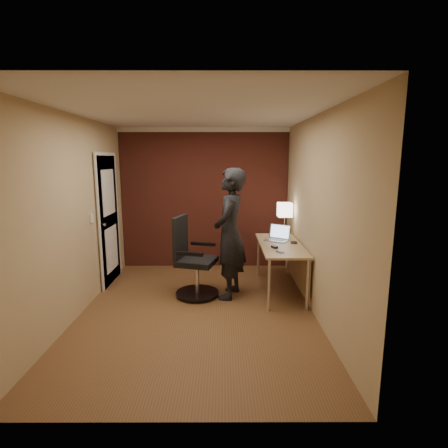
{
  "coord_description": "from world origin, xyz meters",
  "views": [
    {
      "loc": [
        0.34,
        -4.32,
        1.95
      ],
      "look_at": [
        0.35,
        0.55,
        1.05
      ],
      "focal_mm": 28.0,
      "sensor_mm": 36.0,
      "label": 1
    }
  ],
  "objects_px": {
    "mouse": "(274,247)",
    "person": "(230,234)",
    "wallet": "(294,242)",
    "laptop": "(278,236)",
    "office_chair": "(192,262)",
    "desk_lamp": "(285,210)",
    "desk": "(285,252)",
    "phone": "(280,252)"
  },
  "relations": [
    {
      "from": "mouse",
      "to": "person",
      "type": "height_order",
      "value": "person"
    },
    {
      "from": "wallet",
      "to": "person",
      "type": "relative_size",
      "value": 0.06
    },
    {
      "from": "laptop",
      "to": "office_chair",
      "type": "relative_size",
      "value": 0.37
    },
    {
      "from": "wallet",
      "to": "mouse",
      "type": "bearing_deg",
      "value": -139.28
    },
    {
      "from": "laptop",
      "to": "person",
      "type": "relative_size",
      "value": 0.23
    },
    {
      "from": "laptop",
      "to": "office_chair",
      "type": "bearing_deg",
      "value": -161.86
    },
    {
      "from": "desk_lamp",
      "to": "mouse",
      "type": "bearing_deg",
      "value": -108.61
    },
    {
      "from": "desk",
      "to": "wallet",
      "type": "xyz_separation_m",
      "value": [
        0.13,
        0.05,
        0.14
      ]
    },
    {
      "from": "desk",
      "to": "mouse",
      "type": "distance_m",
      "value": 0.34
    },
    {
      "from": "phone",
      "to": "office_chair",
      "type": "relative_size",
      "value": 0.1
    },
    {
      "from": "desk",
      "to": "person",
      "type": "relative_size",
      "value": 0.81
    },
    {
      "from": "office_chair",
      "to": "person",
      "type": "xyz_separation_m",
      "value": [
        0.54,
        -0.02,
        0.42
      ]
    },
    {
      "from": "mouse",
      "to": "wallet",
      "type": "xyz_separation_m",
      "value": [
        0.33,
        0.28,
        -0.01
      ]
    },
    {
      "from": "desk",
      "to": "phone",
      "type": "xyz_separation_m",
      "value": [
        -0.15,
        -0.46,
        0.13
      ]
    },
    {
      "from": "desk_lamp",
      "to": "desk",
      "type": "bearing_deg",
      "value": -97.58
    },
    {
      "from": "phone",
      "to": "office_chair",
      "type": "distance_m",
      "value": 1.27
    },
    {
      "from": "desk_lamp",
      "to": "phone",
      "type": "height_order",
      "value": "desk_lamp"
    },
    {
      "from": "laptop",
      "to": "phone",
      "type": "bearing_deg",
      "value": -96.59
    },
    {
      "from": "laptop",
      "to": "wallet",
      "type": "height_order",
      "value": "laptop"
    },
    {
      "from": "mouse",
      "to": "wallet",
      "type": "height_order",
      "value": "mouse"
    },
    {
      "from": "desk",
      "to": "desk_lamp",
      "type": "height_order",
      "value": "desk_lamp"
    },
    {
      "from": "mouse",
      "to": "office_chair",
      "type": "bearing_deg",
      "value": 154.45
    },
    {
      "from": "mouse",
      "to": "wallet",
      "type": "relative_size",
      "value": 0.91
    },
    {
      "from": "wallet",
      "to": "desk_lamp",
      "type": "bearing_deg",
      "value": 96.17
    },
    {
      "from": "phone",
      "to": "mouse",
      "type": "bearing_deg",
      "value": 76.14
    },
    {
      "from": "desk",
      "to": "phone",
      "type": "distance_m",
      "value": 0.51
    },
    {
      "from": "wallet",
      "to": "office_chair",
      "type": "bearing_deg",
      "value": -171.91
    },
    {
      "from": "laptop",
      "to": "desk_lamp",
      "type": "bearing_deg",
      "value": 65.12
    },
    {
      "from": "desk_lamp",
      "to": "mouse",
      "type": "relative_size",
      "value": 5.35
    },
    {
      "from": "desk_lamp",
      "to": "laptop",
      "type": "distance_m",
      "value": 0.5
    },
    {
      "from": "laptop",
      "to": "mouse",
      "type": "relative_size",
      "value": 4.17
    },
    {
      "from": "laptop",
      "to": "wallet",
      "type": "xyz_separation_m",
      "value": [
        0.2,
        -0.21,
        -0.05
      ]
    },
    {
      "from": "office_chair",
      "to": "mouse",
      "type": "bearing_deg",
      "value": -3.52
    },
    {
      "from": "phone",
      "to": "wallet",
      "type": "distance_m",
      "value": 0.59
    },
    {
      "from": "desk_lamp",
      "to": "wallet",
      "type": "xyz_separation_m",
      "value": [
        0.06,
        -0.53,
        -0.41
      ]
    },
    {
      "from": "laptop",
      "to": "person",
      "type": "bearing_deg",
      "value": -149.52
    },
    {
      "from": "phone",
      "to": "wallet",
      "type": "height_order",
      "value": "wallet"
    },
    {
      "from": "desk",
      "to": "office_chair",
      "type": "height_order",
      "value": "office_chair"
    },
    {
      "from": "phone",
      "to": "person",
      "type": "xyz_separation_m",
      "value": [
        -0.67,
        0.28,
        0.19
      ]
    },
    {
      "from": "desk",
      "to": "office_chair",
      "type": "xyz_separation_m",
      "value": [
        -1.36,
        -0.17,
        -0.1
      ]
    },
    {
      "from": "person",
      "to": "desk",
      "type": "bearing_deg",
      "value": 117.89
    },
    {
      "from": "laptop",
      "to": "mouse",
      "type": "height_order",
      "value": "laptop"
    }
  ]
}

